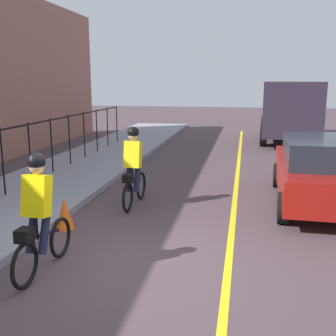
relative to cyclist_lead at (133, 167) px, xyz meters
The scene contains 7 objects.
ground_plane 3.25m from the cyclist_lead, 167.66° to the right, with size 80.00×80.00×0.00m, color #4A393F.
lane_line_centre 3.91m from the cyclist_lead, 143.37° to the right, with size 36.00×0.12×0.01m, color yellow.
cyclist_lead is the anchor object (origin of this frame).
cyclist_follow 3.53m from the cyclist_lead, behind, with size 1.71×0.37×1.83m.
patrol_sedan 4.24m from the cyclist_lead, 78.56° to the right, with size 4.46×2.04×1.58m.
box_truck_background 12.27m from the cyclist_lead, 21.30° to the right, with size 6.80×2.76×2.78m.
traffic_cone_far 2.00m from the cyclist_lead, 151.07° to the left, with size 0.36×0.36×0.61m, color #E95C14.
Camera 1 is at (-5.67, -1.77, 2.81)m, focal length 43.80 mm.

